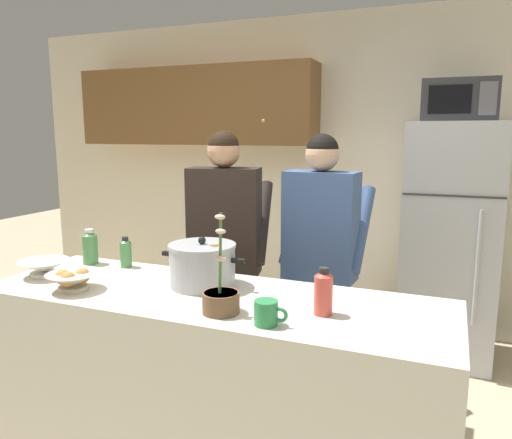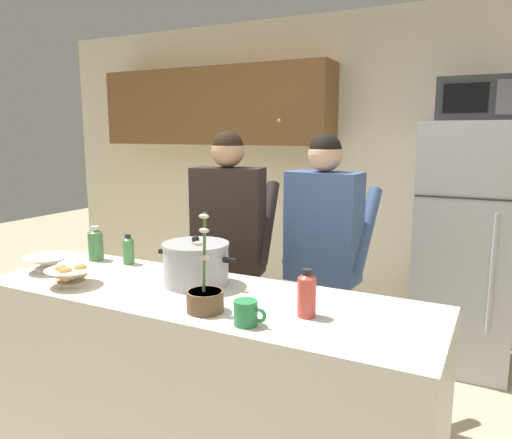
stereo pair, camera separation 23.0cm
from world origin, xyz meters
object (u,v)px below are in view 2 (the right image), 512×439
(bread_bowl, at_px, (71,275))
(bottle_mid_counter, at_px, (307,293))
(refrigerator, at_px, (466,246))
(person_near_pot, at_px, (229,235))
(coffee_mug, at_px, (246,313))
(microwave, at_px, (478,99))
(potted_orchid, at_px, (205,297))
(person_by_sink, at_px, (324,243))
(cooking_pot, at_px, (196,264))
(empty_bowl, at_px, (49,262))
(bottle_far_corner, at_px, (96,244))
(bottle_near_edge, at_px, (128,250))

(bread_bowl, xyz_separation_m, bottle_mid_counter, (1.14, 0.13, 0.04))
(refrigerator, xyz_separation_m, person_near_pot, (-1.25, -1.13, 0.17))
(refrigerator, relative_size, coffee_mug, 13.03)
(microwave, xyz_separation_m, potted_orchid, (-0.83, -2.01, -0.87))
(person_by_sink, bearing_deg, cooking_pot, -117.02)
(empty_bowl, relative_size, bottle_mid_counter, 1.30)
(coffee_mug, distance_m, empty_bowl, 1.28)
(bottle_far_corner, bearing_deg, bottle_near_edge, 4.63)
(bread_bowl, xyz_separation_m, empty_bowl, (-0.30, 0.13, -0.00))
(empty_bowl, xyz_separation_m, bottle_far_corner, (0.05, 0.28, 0.05))
(microwave, distance_m, potted_orchid, 2.34)
(microwave, bearing_deg, potted_orchid, -112.54)
(cooking_pot, bearing_deg, empty_bowl, -169.13)
(empty_bowl, bearing_deg, bottle_far_corner, 78.85)
(empty_bowl, xyz_separation_m, potted_orchid, (1.05, -0.13, 0.02))
(microwave, bearing_deg, refrigerator, 90.07)
(person_near_pot, distance_m, person_by_sink, 0.57)
(bread_bowl, distance_m, empty_bowl, 0.32)
(coffee_mug, height_order, bread_bowl, bread_bowl)
(microwave, height_order, person_by_sink, microwave)
(refrigerator, height_order, potted_orchid, refrigerator)
(refrigerator, height_order, empty_bowl, refrigerator)
(microwave, distance_m, person_near_pot, 1.86)
(person_near_pot, bearing_deg, bottle_near_edge, -127.14)
(refrigerator, height_order, cooking_pot, refrigerator)
(coffee_mug, xyz_separation_m, empty_bowl, (-1.27, 0.18, -0.00))
(coffee_mug, bearing_deg, bottle_mid_counter, 48.04)
(empty_bowl, height_order, bottle_near_edge, bottle_near_edge)
(refrigerator, distance_m, person_near_pot, 1.69)
(empty_bowl, xyz_separation_m, bottle_near_edge, (0.28, 0.30, 0.03))
(refrigerator, bearing_deg, bottle_far_corner, -138.38)
(cooking_pot, relative_size, potted_orchid, 1.05)
(refrigerator, distance_m, microwave, 0.99)
(empty_bowl, bearing_deg, refrigerator, 45.29)
(person_by_sink, distance_m, empty_bowl, 1.49)
(refrigerator, xyz_separation_m, bottle_far_corner, (-1.83, -1.63, 0.16))
(microwave, height_order, bottle_mid_counter, microwave)
(person_by_sink, distance_m, bottle_near_edge, 1.10)
(refrigerator, height_order, bottle_mid_counter, refrigerator)
(refrigerator, bearing_deg, empty_bowl, -134.71)
(person_by_sink, height_order, bottle_far_corner, person_by_sink)
(microwave, xyz_separation_m, bottle_far_corner, (-1.83, -1.61, -0.83))
(person_near_pot, bearing_deg, cooking_pot, -73.92)
(coffee_mug, bearing_deg, bottle_near_edge, 154.38)
(coffee_mug, bearing_deg, person_by_sink, 93.92)
(microwave, xyz_separation_m, cooking_pot, (-1.07, -1.73, -0.83))
(potted_orchid, bearing_deg, bottle_mid_counter, 19.54)
(potted_orchid, bearing_deg, bread_bowl, 179.83)
(person_near_pot, bearing_deg, potted_orchid, -65.42)
(person_near_pot, relative_size, empty_bowl, 6.59)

